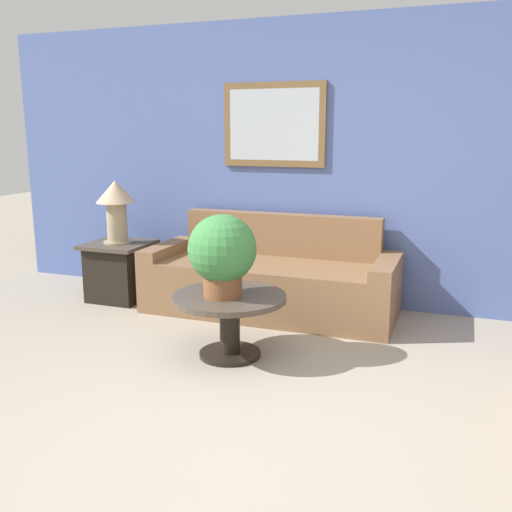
{
  "coord_description": "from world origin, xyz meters",
  "views": [
    {
      "loc": [
        0.92,
        -2.46,
        1.61
      ],
      "look_at": [
        -0.63,
        1.77,
        0.61
      ],
      "focal_mm": 40.0,
      "sensor_mm": 36.0,
      "label": 1
    }
  ],
  "objects_px": {
    "coffee_table": "(230,312)",
    "table_lamp": "(116,203)",
    "couch_main": "(271,281)",
    "potted_plant_on_table": "(222,252)",
    "side_table": "(120,270)"
  },
  "relations": [
    {
      "from": "side_table",
      "to": "potted_plant_on_table",
      "type": "relative_size",
      "value": 1.0
    },
    {
      "from": "couch_main",
      "to": "table_lamp",
      "type": "relative_size",
      "value": 3.74
    },
    {
      "from": "potted_plant_on_table",
      "to": "side_table",
      "type": "bearing_deg",
      "value": 146.73
    },
    {
      "from": "coffee_table",
      "to": "side_table",
      "type": "xyz_separation_m",
      "value": [
        -1.56,
        0.96,
        -0.05
      ]
    },
    {
      "from": "coffee_table",
      "to": "potted_plant_on_table",
      "type": "xyz_separation_m",
      "value": [
        -0.03,
        -0.04,
        0.44
      ]
    },
    {
      "from": "couch_main",
      "to": "coffee_table",
      "type": "bearing_deg",
      "value": -86.95
    },
    {
      "from": "side_table",
      "to": "table_lamp",
      "type": "distance_m",
      "value": 0.66
    },
    {
      "from": "couch_main",
      "to": "potted_plant_on_table",
      "type": "distance_m",
      "value": 1.24
    },
    {
      "from": "side_table",
      "to": "couch_main",
      "type": "bearing_deg",
      "value": 5.15
    },
    {
      "from": "coffee_table",
      "to": "table_lamp",
      "type": "bearing_deg",
      "value": 148.44
    },
    {
      "from": "table_lamp",
      "to": "potted_plant_on_table",
      "type": "relative_size",
      "value": 1.02
    },
    {
      "from": "coffee_table",
      "to": "side_table",
      "type": "height_order",
      "value": "side_table"
    },
    {
      "from": "coffee_table",
      "to": "table_lamp",
      "type": "xyz_separation_m",
      "value": [
        -1.56,
        0.96,
        0.61
      ]
    },
    {
      "from": "couch_main",
      "to": "side_table",
      "type": "xyz_separation_m",
      "value": [
        -1.5,
        -0.14,
        -0.0
      ]
    },
    {
      "from": "side_table",
      "to": "table_lamp",
      "type": "height_order",
      "value": "table_lamp"
    }
  ]
}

